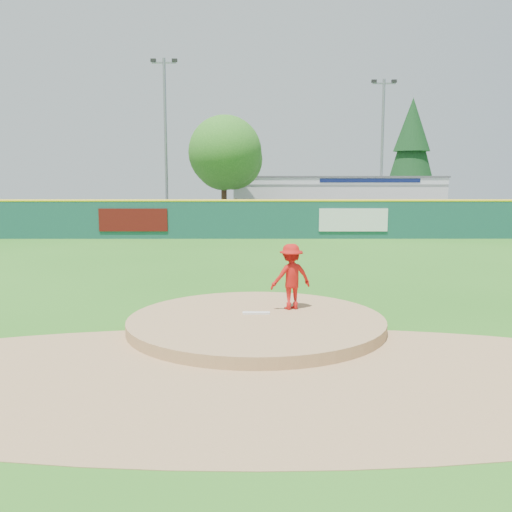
{
  "coord_description": "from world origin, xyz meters",
  "views": [
    {
      "loc": [
        -0.04,
        -11.93,
        3.23
      ],
      "look_at": [
        0.0,
        2.0,
        1.3
      ],
      "focal_mm": 40.0,
      "sensor_mm": 36.0,
      "label": 1
    }
  ],
  "objects_px": {
    "pitcher": "(291,277)",
    "light_pole_left": "(166,135)",
    "pool_building_grp": "(333,198)",
    "light_pole_right": "(382,144)",
    "deciduous_tree": "(224,156)",
    "conifer_tree": "(412,149)",
    "playground_slide": "(58,215)",
    "van": "(367,218)"
  },
  "relations": [
    {
      "from": "pitcher",
      "to": "light_pole_left",
      "type": "xyz_separation_m",
      "value": [
        -6.79,
        26.21,
        5.05
      ]
    },
    {
      "from": "pool_building_grp",
      "to": "light_pole_right",
      "type": "relative_size",
      "value": 1.52
    },
    {
      "from": "light_pole_left",
      "to": "light_pole_right",
      "type": "height_order",
      "value": "light_pole_left"
    },
    {
      "from": "pool_building_grp",
      "to": "light_pole_left",
      "type": "xyz_separation_m",
      "value": [
        -12.0,
        -4.99,
        4.39
      ]
    },
    {
      "from": "deciduous_tree",
      "to": "pitcher",
      "type": "bearing_deg",
      "value": -83.42
    },
    {
      "from": "deciduous_tree",
      "to": "pool_building_grp",
      "type": "bearing_deg",
      "value": 41.16
    },
    {
      "from": "pool_building_grp",
      "to": "light_pole_right",
      "type": "bearing_deg",
      "value": -44.95
    },
    {
      "from": "conifer_tree",
      "to": "light_pole_left",
      "type": "relative_size",
      "value": 0.86
    },
    {
      "from": "playground_slide",
      "to": "pool_building_grp",
      "type": "bearing_deg",
      "value": 25.57
    },
    {
      "from": "playground_slide",
      "to": "light_pole_right",
      "type": "relative_size",
      "value": 0.32
    },
    {
      "from": "pitcher",
      "to": "deciduous_tree",
      "type": "relative_size",
      "value": 0.2
    },
    {
      "from": "pitcher",
      "to": "deciduous_tree",
      "type": "height_order",
      "value": "deciduous_tree"
    },
    {
      "from": "deciduous_tree",
      "to": "light_pole_left",
      "type": "xyz_separation_m",
      "value": [
        -4.0,
        2.0,
        1.5
      ]
    },
    {
      "from": "pitcher",
      "to": "playground_slide",
      "type": "height_order",
      "value": "playground_slide"
    },
    {
      "from": "playground_slide",
      "to": "conifer_tree",
      "type": "distance_m",
      "value": 28.58
    },
    {
      "from": "pool_building_grp",
      "to": "playground_slide",
      "type": "height_order",
      "value": "pool_building_grp"
    },
    {
      "from": "light_pole_right",
      "to": "playground_slide",
      "type": "bearing_deg",
      "value": -164.93
    },
    {
      "from": "pool_building_grp",
      "to": "van",
      "type": "bearing_deg",
      "value": -86.24
    },
    {
      "from": "playground_slide",
      "to": "light_pole_right",
      "type": "xyz_separation_m",
      "value": [
        21.18,
        5.7,
        4.64
      ]
    },
    {
      "from": "playground_slide",
      "to": "light_pole_right",
      "type": "height_order",
      "value": "light_pole_right"
    },
    {
      "from": "pool_building_grp",
      "to": "light_pole_left",
      "type": "height_order",
      "value": "light_pole_left"
    },
    {
      "from": "van",
      "to": "light_pole_right",
      "type": "xyz_separation_m",
      "value": [
        2.33,
        7.17,
        4.74
      ]
    },
    {
      "from": "conifer_tree",
      "to": "light_pole_left",
      "type": "distance_m",
      "value": 21.03
    },
    {
      "from": "pool_building_grp",
      "to": "deciduous_tree",
      "type": "distance_m",
      "value": 11.01
    },
    {
      "from": "pitcher",
      "to": "van",
      "type": "relative_size",
      "value": 0.26
    },
    {
      "from": "pitcher",
      "to": "pool_building_grp",
      "type": "xyz_separation_m",
      "value": [
        5.21,
        31.2,
        0.67
      ]
    },
    {
      "from": "pitcher",
      "to": "deciduous_tree",
      "type": "bearing_deg",
      "value": -105.02
    },
    {
      "from": "light_pole_left",
      "to": "light_pole_right",
      "type": "xyz_separation_m",
      "value": [
        15.0,
        2.0,
        -0.51
      ]
    },
    {
      "from": "pitcher",
      "to": "pool_building_grp",
      "type": "bearing_deg",
      "value": -121.07
    },
    {
      "from": "playground_slide",
      "to": "conifer_tree",
      "type": "height_order",
      "value": "conifer_tree"
    },
    {
      "from": "pool_building_grp",
      "to": "conifer_tree",
      "type": "relative_size",
      "value": 1.6
    },
    {
      "from": "playground_slide",
      "to": "light_pole_right",
      "type": "bearing_deg",
      "value": 15.07
    },
    {
      "from": "pitcher",
      "to": "playground_slide",
      "type": "relative_size",
      "value": 0.46
    },
    {
      "from": "playground_slide",
      "to": "deciduous_tree",
      "type": "bearing_deg",
      "value": 9.5
    },
    {
      "from": "conifer_tree",
      "to": "light_pole_right",
      "type": "xyz_separation_m",
      "value": [
        -4.0,
        -7.0,
        0.0
      ]
    },
    {
      "from": "pool_building_grp",
      "to": "conifer_tree",
      "type": "height_order",
      "value": "conifer_tree"
    },
    {
      "from": "van",
      "to": "light_pole_right",
      "type": "height_order",
      "value": "light_pole_right"
    },
    {
      "from": "pitcher",
      "to": "light_pole_left",
      "type": "relative_size",
      "value": 0.14
    },
    {
      "from": "pool_building_grp",
      "to": "deciduous_tree",
      "type": "relative_size",
      "value": 2.07
    },
    {
      "from": "light_pole_left",
      "to": "deciduous_tree",
      "type": "bearing_deg",
      "value": -26.57
    },
    {
      "from": "pitcher",
      "to": "light_pole_left",
      "type": "bearing_deg",
      "value": -97.07
    },
    {
      "from": "conifer_tree",
      "to": "deciduous_tree",
      "type": "bearing_deg",
      "value": -143.75
    }
  ]
}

